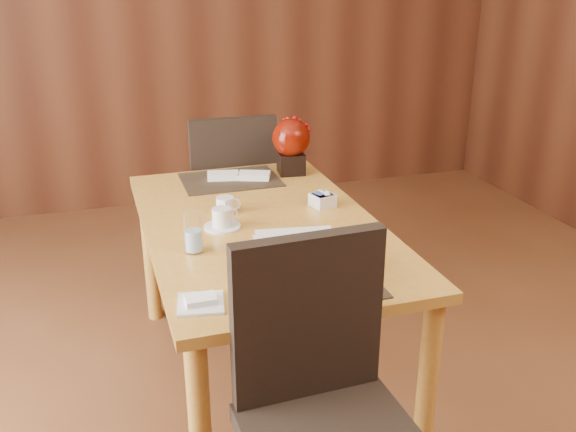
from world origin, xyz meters
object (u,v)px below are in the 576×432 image
object	(u,v)px
water_glass	(193,232)
creamer_jug	(225,205)
coffee_cup	(222,220)
near_chair	(323,397)
sugar_caddy	(323,200)
dining_table	(262,245)
berry_decor	(291,143)
bread_plate	(201,303)
far_chair	(231,192)
soup_setting	(299,262)

from	to	relation	value
water_glass	creamer_jug	size ratio (longest dim) A/B	1.64
coffee_cup	near_chair	xyz separation A→B (m)	(0.09, -0.88, -0.21)
sugar_caddy	creamer_jug	bearing A→B (deg)	173.29
dining_table	sugar_caddy	distance (m)	0.34
berry_decor	bread_plate	distance (m)	1.33
sugar_caddy	berry_decor	size ratio (longest dim) A/B	0.33
creamer_jug	far_chair	size ratio (longest dim) A/B	0.09
coffee_cup	near_chair	distance (m)	0.91
berry_decor	near_chair	size ratio (longest dim) A/B	0.27
creamer_jug	bread_plate	xyz separation A→B (m)	(-0.24, -0.72, -0.03)
water_glass	bread_plate	world-z (taller)	water_glass
coffee_cup	bread_plate	size ratio (longest dim) A/B	1.02
dining_table	bread_plate	world-z (taller)	bread_plate
coffee_cup	berry_decor	world-z (taller)	berry_decor
creamer_jug	coffee_cup	bearing A→B (deg)	-94.41
sugar_caddy	bread_plate	bearing A→B (deg)	-133.71
water_glass	soup_setting	bearing A→B (deg)	-46.85
soup_setting	near_chair	distance (m)	0.45
bread_plate	dining_table	bearing A→B (deg)	58.73
near_chair	coffee_cup	bearing A→B (deg)	94.02
near_chair	dining_table	bearing A→B (deg)	83.72
soup_setting	bread_plate	bearing A→B (deg)	-158.86
dining_table	soup_setting	world-z (taller)	soup_setting
near_chair	far_chair	bearing A→B (deg)	83.42
soup_setting	sugar_caddy	distance (m)	0.68
dining_table	far_chair	distance (m)	0.92
water_glass	near_chair	world-z (taller)	near_chair
dining_table	bread_plate	size ratio (longest dim) A/B	10.80
soup_setting	far_chair	xyz separation A→B (m)	(0.09, 1.41, -0.25)
dining_table	bread_plate	distance (m)	0.68
soup_setting	bread_plate	distance (m)	0.35
soup_setting	near_chair	size ratio (longest dim) A/B	0.34
coffee_cup	creamer_jug	xyz separation A→B (m)	(0.05, 0.15, -0.00)
water_glass	sugar_caddy	world-z (taller)	water_glass
near_chair	soup_setting	bearing A→B (deg)	79.54
sugar_caddy	bread_plate	world-z (taller)	sugar_caddy
sugar_caddy	soup_setting	bearing A→B (deg)	-116.94
water_glass	creamer_jug	xyz separation A→B (m)	(0.19, 0.34, -0.04)
soup_setting	water_glass	size ratio (longest dim) A/B	2.26
creamer_jug	sugar_caddy	size ratio (longest dim) A/B	1.05
bread_plate	near_chair	bearing A→B (deg)	-47.68
coffee_cup	far_chair	xyz separation A→B (m)	(0.24, 0.91, -0.23)
berry_decor	soup_setting	bearing A→B (deg)	-106.49
berry_decor	far_chair	distance (m)	0.53
coffee_cup	berry_decor	distance (m)	0.75
far_chair	water_glass	bearing A→B (deg)	73.16
soup_setting	sugar_caddy	world-z (taller)	soup_setting
water_glass	bread_plate	xyz separation A→B (m)	(-0.05, -0.38, -0.07)
dining_table	near_chair	bearing A→B (deg)	-94.28
dining_table	coffee_cup	bearing A→B (deg)	-178.53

